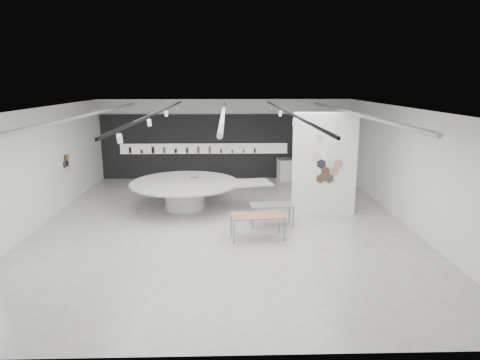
{
  "coord_description": "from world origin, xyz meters",
  "views": [
    {
      "loc": [
        0.16,
        -13.51,
        4.63
      ],
      "look_at": [
        0.57,
        1.2,
        1.22
      ],
      "focal_mm": 32.0,
      "sensor_mm": 36.0,
      "label": 1
    }
  ],
  "objects_px": {
    "display_island": "(187,191)",
    "kitchen_counter": "(296,169)",
    "sample_table_stone": "(272,206)",
    "sample_table_wood": "(257,217)",
    "partition_column": "(324,165)"
  },
  "relations": [
    {
      "from": "partition_column",
      "to": "kitchen_counter",
      "type": "bearing_deg",
      "value": 90.74
    },
    {
      "from": "partition_column",
      "to": "sample_table_stone",
      "type": "relative_size",
      "value": 2.53
    },
    {
      "from": "sample_table_wood",
      "to": "kitchen_counter",
      "type": "distance_m",
      "value": 8.23
    },
    {
      "from": "sample_table_wood",
      "to": "sample_table_stone",
      "type": "bearing_deg",
      "value": 65.29
    },
    {
      "from": "sample_table_wood",
      "to": "kitchen_counter",
      "type": "height_order",
      "value": "kitchen_counter"
    },
    {
      "from": "partition_column",
      "to": "display_island",
      "type": "bearing_deg",
      "value": 170.16
    },
    {
      "from": "display_island",
      "to": "partition_column",
      "type": "bearing_deg",
      "value": -21.39
    },
    {
      "from": "sample_table_stone",
      "to": "kitchen_counter",
      "type": "distance_m",
      "value": 6.94
    },
    {
      "from": "sample_table_stone",
      "to": "kitchen_counter",
      "type": "bearing_deg",
      "value": 74.4
    },
    {
      "from": "display_island",
      "to": "sample_table_wood",
      "type": "relative_size",
      "value": 3.38
    },
    {
      "from": "sample_table_wood",
      "to": "sample_table_stone",
      "type": "relative_size",
      "value": 1.17
    },
    {
      "from": "display_island",
      "to": "kitchen_counter",
      "type": "distance_m",
      "value": 6.7
    },
    {
      "from": "display_island",
      "to": "kitchen_counter",
      "type": "relative_size",
      "value": 2.94
    },
    {
      "from": "display_island",
      "to": "sample_table_stone",
      "type": "height_order",
      "value": "display_island"
    },
    {
      "from": "display_island",
      "to": "sample_table_wood",
      "type": "xyz_separation_m",
      "value": [
        2.39,
        -3.21,
        0.03
      ]
    }
  ]
}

